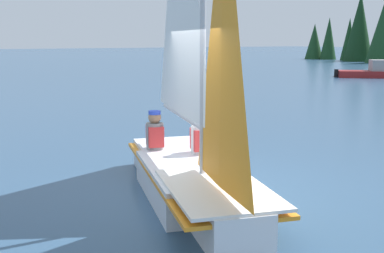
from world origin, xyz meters
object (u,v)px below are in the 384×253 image
at_px(sailor_crew, 155,141).
at_px(sailor_helm, 200,145).
at_px(sailboat_main, 191,138).
at_px(motorboat_distant, 380,71).

bearing_deg(sailor_crew, sailor_helm, 53.38).
height_order(sailboat_main, sailor_crew, sailboat_main).
relative_size(sailor_crew, motorboat_distant, 0.24).
xyz_separation_m(sailor_helm, motorboat_distant, (-12.85, 22.43, -0.25)).
bearing_deg(sailboat_main, motorboat_distant, 138.07).
distance_m(sailboat_main, sailor_helm, 0.84).
bearing_deg(sailor_helm, motorboat_distant, 137.57).
relative_size(sailboat_main, sailor_crew, 5.05).
bearing_deg(sailor_helm, sailor_crew, -126.62).
distance_m(sailboat_main, sailor_crew, 1.28).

